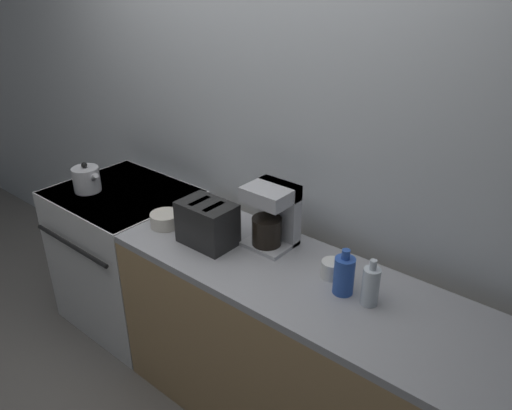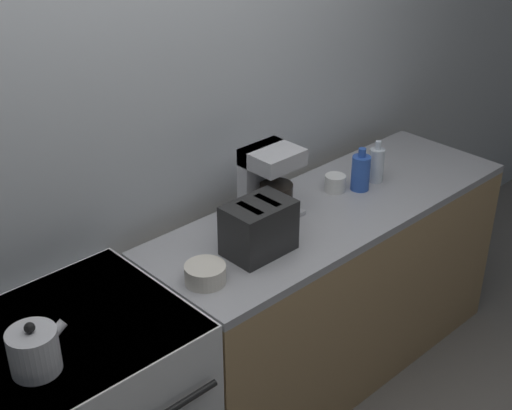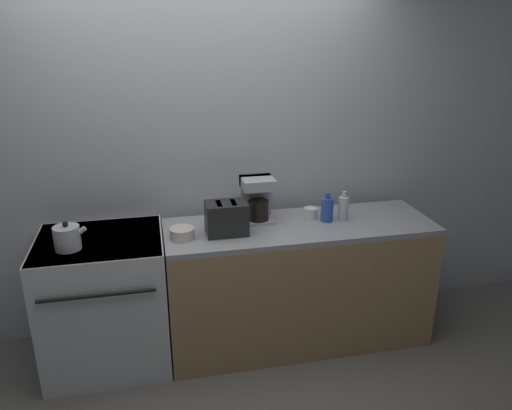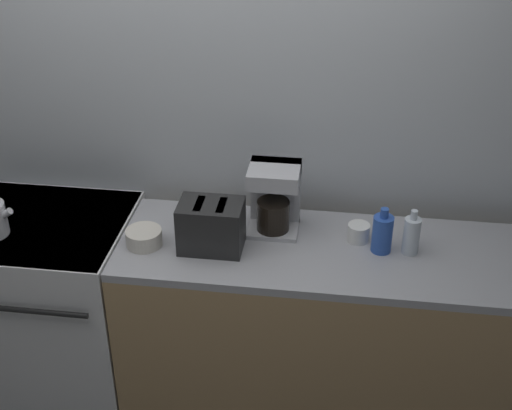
# 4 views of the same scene
# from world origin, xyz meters

# --- Properties ---
(wall_back) EXTENTS (8.00, 0.05, 2.60)m
(wall_back) POSITION_xyz_m (0.00, 0.73, 1.30)
(wall_back) COLOR silver
(wall_back) RESTS_ON ground_plane
(stove) EXTENTS (0.78, 0.71, 0.89)m
(stove) POSITION_xyz_m (-0.66, 0.34, 0.46)
(stove) COLOR silver
(stove) RESTS_ON ground_plane
(counter_block) EXTENTS (1.81, 0.61, 0.89)m
(counter_block) POSITION_xyz_m (0.64, 0.30, 0.44)
(counter_block) COLOR tan
(counter_block) RESTS_ON ground_plane
(toaster) EXTENTS (0.26, 0.18, 0.21)m
(toaster) POSITION_xyz_m (0.14, 0.25, 0.99)
(toaster) COLOR black
(toaster) RESTS_ON counter_block
(coffee_maker) EXTENTS (0.21, 0.20, 0.30)m
(coffee_maker) POSITION_xyz_m (0.38, 0.45, 1.05)
(coffee_maker) COLOR #B7B7BC
(coffee_maker) RESTS_ON counter_block
(bottle_blue) EXTENTS (0.08, 0.08, 0.20)m
(bottle_blue) POSITION_xyz_m (0.84, 0.32, 0.97)
(bottle_blue) COLOR #2D56B7
(bottle_blue) RESTS_ON counter_block
(bottle_clear) EXTENTS (0.07, 0.07, 0.20)m
(bottle_clear) POSITION_xyz_m (0.96, 0.33, 0.97)
(bottle_clear) COLOR silver
(bottle_clear) RESTS_ON counter_block
(cup_white) EXTENTS (0.09, 0.09, 0.08)m
(cup_white) POSITION_xyz_m (0.74, 0.39, 0.93)
(cup_white) COLOR white
(cup_white) RESTS_ON counter_block
(bowl) EXTENTS (0.15, 0.15, 0.07)m
(bowl) POSITION_xyz_m (-0.15, 0.23, 0.92)
(bowl) COLOR beige
(bowl) RESTS_ON counter_block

